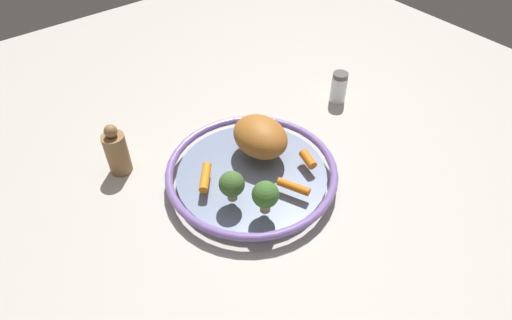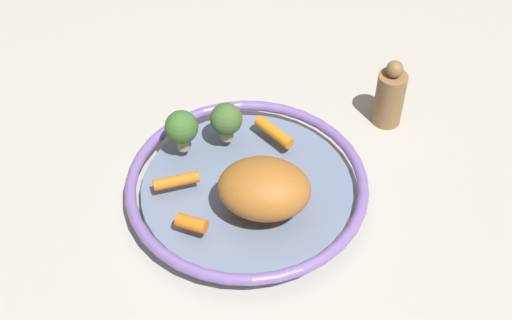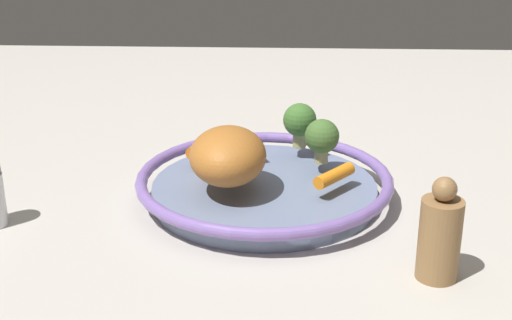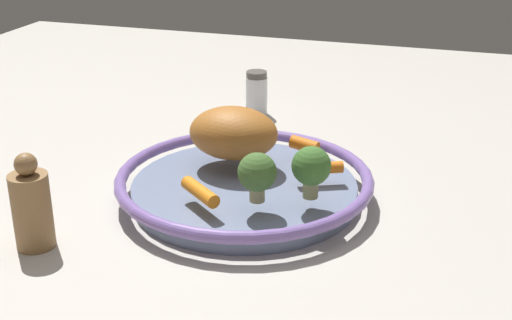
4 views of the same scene
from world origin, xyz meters
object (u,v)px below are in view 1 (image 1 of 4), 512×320
at_px(baby_carrot_left, 205,177).
at_px(broccoli_floret_mid, 232,185).
at_px(roast_chicken_piece, 260,136).
at_px(baby_carrot_center, 293,187).
at_px(baby_carrot_back, 308,159).
at_px(pepper_mill, 117,152).
at_px(broccoli_floret_small, 265,195).
at_px(salt_shaker, 339,87).
at_px(serving_bowl, 252,174).

bearing_deg(baby_carrot_left, broccoli_floret_mid, -78.42).
distance_m(roast_chicken_piece, baby_carrot_center, 0.13).
bearing_deg(baby_carrot_center, baby_carrot_back, 27.59).
relative_size(baby_carrot_center, baby_carrot_left, 0.93).
height_order(baby_carrot_center, broccoli_floret_mid, broccoli_floret_mid).
xyz_separation_m(baby_carrot_back, pepper_mill, (-0.29, 0.25, 0.00)).
xyz_separation_m(baby_carrot_center, broccoli_floret_small, (-0.07, -0.01, 0.03)).
distance_m(baby_carrot_back, pepper_mill, 0.39).
xyz_separation_m(roast_chicken_piece, broccoli_floret_small, (-0.09, -0.13, 0.00)).
relative_size(baby_carrot_center, pepper_mill, 0.54).
xyz_separation_m(salt_shaker, pepper_mill, (-0.53, 0.11, 0.01)).
xyz_separation_m(baby_carrot_center, baby_carrot_left, (-0.12, 0.12, 0.00)).
xyz_separation_m(serving_bowl, salt_shaker, (0.34, 0.09, 0.02)).
bearing_deg(baby_carrot_back, roast_chicken_piece, 119.86).
bearing_deg(broccoli_floret_small, roast_chicken_piece, 54.67).
distance_m(broccoli_floret_mid, broccoli_floret_small, 0.07).
bearing_deg(broccoli_floret_small, pepper_mill, 116.27).
xyz_separation_m(serving_bowl, roast_chicken_piece, (0.05, 0.03, 0.05)).
bearing_deg(roast_chicken_piece, salt_shaker, 11.38).
height_order(baby_carrot_left, broccoli_floret_small, broccoli_floret_small).
distance_m(serving_bowl, broccoli_floret_mid, 0.10).
height_order(broccoli_floret_mid, salt_shaker, broccoli_floret_mid).
bearing_deg(baby_carrot_center, serving_bowl, 104.86).
bearing_deg(broccoli_floret_small, baby_carrot_left, 108.82).
height_order(serving_bowl, baby_carrot_back, baby_carrot_back).
bearing_deg(baby_carrot_center, salt_shaker, 30.53).
xyz_separation_m(baby_carrot_left, salt_shaker, (0.43, 0.06, -0.01)).
distance_m(baby_carrot_left, broccoli_floret_mid, 0.08).
bearing_deg(pepper_mill, broccoli_floret_small, -63.73).
bearing_deg(roast_chicken_piece, broccoli_floret_mid, -149.38).
bearing_deg(pepper_mill, baby_carrot_center, -52.93).
bearing_deg(baby_carrot_left, broccoli_floret_small, -71.18).
height_order(serving_bowl, broccoli_floret_mid, broccoli_floret_mid).
height_order(broccoli_floret_small, salt_shaker, broccoli_floret_small).
distance_m(serving_bowl, salt_shaker, 0.35).
relative_size(baby_carrot_back, salt_shaker, 0.52).
distance_m(roast_chicken_piece, salt_shaker, 0.30).
relative_size(serving_bowl, broccoli_floret_small, 5.21).
distance_m(roast_chicken_piece, baby_carrot_left, 0.14).
distance_m(baby_carrot_back, salt_shaker, 0.28).
bearing_deg(serving_bowl, broccoli_floret_mid, -151.38).
bearing_deg(serving_bowl, salt_shaker, 14.82).
height_order(baby_carrot_center, broccoli_floret_small, broccoli_floret_small).
height_order(roast_chicken_piece, baby_carrot_back, roast_chicken_piece).
bearing_deg(broccoli_floret_mid, baby_carrot_back, -5.19).
relative_size(baby_carrot_center, broccoli_floret_small, 0.96).
bearing_deg(roast_chicken_piece, serving_bowl, -146.21).
bearing_deg(baby_carrot_center, pepper_mill, 127.07).
relative_size(baby_carrot_center, broccoli_floret_mid, 1.03).
xyz_separation_m(serving_bowl, pepper_mill, (-0.19, 0.19, 0.03)).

